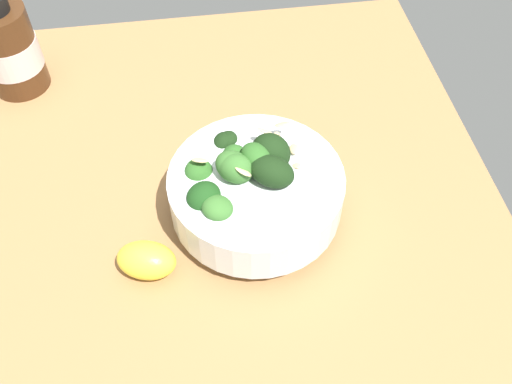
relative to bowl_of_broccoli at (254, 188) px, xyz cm
name	(u,v)px	position (x,y,z in cm)	size (l,w,h in cm)	color
ground_plane	(213,192)	(-4.18, 5.65, -6.89)	(65.41, 65.41, 4.80)	#996D42
bowl_of_broccoli	(254,188)	(0.00, 0.00, 0.00)	(18.55, 18.55, 10.28)	white
lemon_wedge	(146,260)	(-11.92, -5.60, -2.62)	(6.18, 4.14, 3.74)	yellow
bottle_tall	(9,49)	(-27.99, 26.19, 1.37)	(7.59, 7.59, 13.40)	#472814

